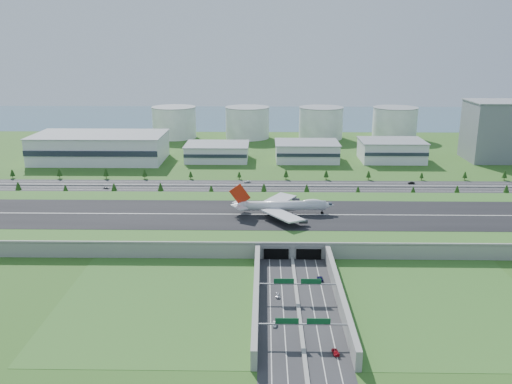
{
  "coord_description": "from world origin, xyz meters",
  "views": [
    {
      "loc": [
        -14.73,
        -314.31,
        112.0
      ],
      "look_at": [
        -20.49,
        35.0,
        12.44
      ],
      "focal_mm": 38.0,
      "sensor_mm": 36.0,
      "label": 1
    }
  ],
  "objects_px": {
    "car_2": "(320,279)",
    "car_4": "(106,188)",
    "car_5": "(411,183)",
    "fuel_tank_a": "(174,123)",
    "car_0": "(278,295)",
    "office_tower": "(493,131)",
    "car_3": "(335,352)",
    "car_7": "(247,182)",
    "boeing_747": "(283,206)",
    "car_1": "(275,324)"
  },
  "relations": [
    {
      "from": "car_5",
      "to": "car_7",
      "type": "bearing_deg",
      "value": -99.57
    },
    {
      "from": "fuel_tank_a",
      "to": "car_7",
      "type": "relative_size",
      "value": 8.96
    },
    {
      "from": "boeing_747",
      "to": "car_2",
      "type": "xyz_separation_m",
      "value": [
        15.76,
        -76.42,
        -12.77
      ]
    },
    {
      "from": "car_1",
      "to": "car_2",
      "type": "height_order",
      "value": "car_2"
    },
    {
      "from": "car_0",
      "to": "car_3",
      "type": "distance_m",
      "value": 49.46
    },
    {
      "from": "car_0",
      "to": "car_2",
      "type": "relative_size",
      "value": 0.8
    },
    {
      "from": "fuel_tank_a",
      "to": "car_7",
      "type": "distance_m",
      "value": 224.35
    },
    {
      "from": "boeing_747",
      "to": "car_5",
      "type": "height_order",
      "value": "boeing_747"
    },
    {
      "from": "car_7",
      "to": "car_2",
      "type": "bearing_deg",
      "value": 2.63
    },
    {
      "from": "car_1",
      "to": "office_tower",
      "type": "bearing_deg",
      "value": 60.98
    },
    {
      "from": "office_tower",
      "to": "car_3",
      "type": "distance_m",
      "value": 384.06
    },
    {
      "from": "fuel_tank_a",
      "to": "car_1",
      "type": "height_order",
      "value": "fuel_tank_a"
    },
    {
      "from": "car_5",
      "to": "car_3",
      "type": "bearing_deg",
      "value": -29.22
    },
    {
      "from": "fuel_tank_a",
      "to": "car_5",
      "type": "distance_m",
      "value": 303.52
    },
    {
      "from": "car_5",
      "to": "car_2",
      "type": "bearing_deg",
      "value": -35.38
    },
    {
      "from": "office_tower",
      "to": "car_7",
      "type": "bearing_deg",
      "value": -158.68
    },
    {
      "from": "office_tower",
      "to": "car_7",
      "type": "height_order",
      "value": "office_tower"
    },
    {
      "from": "car_2",
      "to": "car_4",
      "type": "xyz_separation_m",
      "value": [
        -148.79,
        160.91,
        0.02
      ]
    },
    {
      "from": "car_1",
      "to": "car_3",
      "type": "distance_m",
      "value": 29.68
    },
    {
      "from": "boeing_747",
      "to": "car_5",
      "type": "xyz_separation_m",
      "value": [
        105.69,
        102.92,
        -12.69
      ]
    },
    {
      "from": "car_1",
      "to": "car_3",
      "type": "height_order",
      "value": "car_3"
    },
    {
      "from": "fuel_tank_a",
      "to": "car_2",
      "type": "bearing_deg",
      "value": -71.08
    },
    {
      "from": "car_1",
      "to": "car_4",
      "type": "xyz_separation_m",
      "value": [
        -126.28,
        204.03,
        0.1
      ]
    },
    {
      "from": "car_0",
      "to": "car_5",
      "type": "distance_m",
      "value": 226.2
    },
    {
      "from": "fuel_tank_a",
      "to": "car_5",
      "type": "xyz_separation_m",
      "value": [
        222.09,
        -206.22,
        -16.53
      ]
    },
    {
      "from": "car_2",
      "to": "car_4",
      "type": "height_order",
      "value": "car_4"
    },
    {
      "from": "car_3",
      "to": "car_7",
      "type": "height_order",
      "value": "car_7"
    },
    {
      "from": "car_3",
      "to": "car_7",
      "type": "bearing_deg",
      "value": -87.97
    },
    {
      "from": "car_4",
      "to": "car_7",
      "type": "bearing_deg",
      "value": -65.36
    },
    {
      "from": "car_0",
      "to": "car_1",
      "type": "xyz_separation_m",
      "value": [
        -1.75,
        -25.19,
        -0.07
      ]
    },
    {
      "from": "fuel_tank_a",
      "to": "car_0",
      "type": "relative_size",
      "value": 11.33
    },
    {
      "from": "car_2",
      "to": "car_7",
      "type": "relative_size",
      "value": 0.99
    },
    {
      "from": "car_1",
      "to": "boeing_747",
      "type": "bearing_deg",
      "value": 91.59
    },
    {
      "from": "car_4",
      "to": "car_5",
      "type": "xyz_separation_m",
      "value": [
        238.72,
        18.43,
        0.07
      ]
    },
    {
      "from": "fuel_tank_a",
      "to": "car_0",
      "type": "bearing_deg",
      "value": -74.57
    },
    {
      "from": "car_2",
      "to": "car_3",
      "type": "bearing_deg",
      "value": 87.28
    },
    {
      "from": "office_tower",
      "to": "car_3",
      "type": "bearing_deg",
      "value": -119.45
    },
    {
      "from": "car_2",
      "to": "car_4",
      "type": "distance_m",
      "value": 219.15
    },
    {
      "from": "car_4",
      "to": "car_7",
      "type": "distance_m",
      "value": 109.63
    },
    {
      "from": "car_0",
      "to": "fuel_tank_a",
      "type": "bearing_deg",
      "value": 102.12
    },
    {
      "from": "fuel_tank_a",
      "to": "boeing_747",
      "type": "bearing_deg",
      "value": -69.37
    },
    {
      "from": "office_tower",
      "to": "car_5",
      "type": "xyz_separation_m",
      "value": [
        -97.91,
        -91.22,
        -26.53
      ]
    },
    {
      "from": "car_7",
      "to": "fuel_tank_a",
      "type": "bearing_deg",
      "value": -166.1
    },
    {
      "from": "car_0",
      "to": "car_1",
      "type": "bearing_deg",
      "value": -97.29
    },
    {
      "from": "office_tower",
      "to": "car_3",
      "type": "relative_size",
      "value": 10.47
    },
    {
      "from": "car_0",
      "to": "car_2",
      "type": "xyz_separation_m",
      "value": [
        20.75,
        17.93,
        0.02
      ]
    },
    {
      "from": "car_2",
      "to": "car_3",
      "type": "xyz_separation_m",
      "value": [
        -0.53,
        -63.07,
        -0.01
      ]
    },
    {
      "from": "car_4",
      "to": "car_3",
      "type": "bearing_deg",
      "value": -132.54
    },
    {
      "from": "fuel_tank_a",
      "to": "car_5",
      "type": "bearing_deg",
      "value": -42.88
    },
    {
      "from": "car_0",
      "to": "car_7",
      "type": "xyz_separation_m",
      "value": [
        -20.3,
        199.15,
        0.06
      ]
    }
  ]
}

